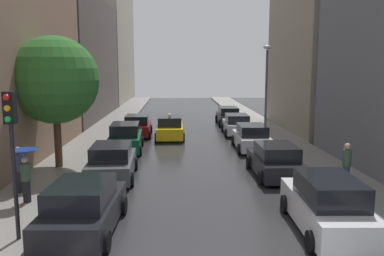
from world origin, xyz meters
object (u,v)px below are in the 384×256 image
object	(u,v)px
parked_car_right_fourth	(237,125)
pedestrian_near_tree	(347,164)
parked_car_left_third	(125,138)
street_tree_left	(55,80)
parked_car_right_second	(275,161)
traffic_light_left_corner	(11,133)
parked_car_right_third	(251,138)
taxi_midroad	(170,128)
parked_car_left_nearest	(83,209)
parked_car_left_second	(112,162)
parked_car_right_nearest	(327,206)
parked_car_right_fifth	(228,116)
pedestrian_foreground	(19,169)
pedestrian_far_side	(25,165)
lamp_post_right	(266,84)
parked_car_left_fourth	(137,126)

from	to	relation	value
parked_car_right_fourth	pedestrian_near_tree	size ratio (longest dim) A/B	2.38
parked_car_left_third	pedestrian_near_tree	world-z (taller)	pedestrian_near_tree
parked_car_left_third	street_tree_left	size ratio (longest dim) A/B	0.69
parked_car_right_second	traffic_light_left_corner	size ratio (longest dim) A/B	1.03
street_tree_left	parked_car_right_third	bearing A→B (deg)	23.02
parked_car_right_third	street_tree_left	bearing A→B (deg)	113.75
parked_car_right_second	taxi_midroad	distance (m)	11.51
taxi_midroad	street_tree_left	world-z (taller)	street_tree_left
parked_car_left_nearest	pedestrian_near_tree	bearing A→B (deg)	-66.37
parked_car_left_second	parked_car_right_nearest	xyz separation A→B (m)	(7.66, -6.39, 0.07)
parked_car_left_second	pedestrian_near_tree	world-z (taller)	pedestrian_near_tree
parked_car_right_second	parked_car_right_fourth	bearing A→B (deg)	-0.11
parked_car_right_fifth	traffic_light_left_corner	size ratio (longest dim) A/B	1.11
pedestrian_foreground	pedestrian_far_side	size ratio (longest dim) A/B	0.93
parked_car_right_third	parked_car_left_third	bearing A→B (deg)	92.05
parked_car_right_second	parked_car_left_nearest	bearing A→B (deg)	129.21
parked_car_left_second	parked_car_right_third	bearing A→B (deg)	-52.88
traffic_light_left_corner	taxi_midroad	bearing A→B (deg)	76.49
taxi_midroad	pedestrian_far_side	world-z (taller)	pedestrian_far_side
parked_car_right_nearest	lamp_post_right	size ratio (longest dim) A/B	0.74
parked_car_left_second	parked_car_right_fifth	size ratio (longest dim) A/B	0.94
parked_car_right_third	street_tree_left	world-z (taller)	street_tree_left
parked_car_right_nearest	traffic_light_left_corner	world-z (taller)	traffic_light_left_corner
parked_car_left_second	parked_car_right_nearest	bearing A→B (deg)	-131.95
parked_car_right_third	pedestrian_near_tree	world-z (taller)	pedestrian_near_tree
parked_car_left_fourth	pedestrian_near_tree	bearing A→B (deg)	-144.92
parked_car_right_fourth	traffic_light_left_corner	bearing A→B (deg)	155.48
pedestrian_foreground	pedestrian_near_tree	size ratio (longest dim) A/B	1.00
parked_car_right_fourth	parked_car_left_third	bearing A→B (deg)	129.19
parked_car_right_nearest	lamp_post_right	distance (m)	16.67
parked_car_left_nearest	pedestrian_foreground	world-z (taller)	pedestrian_foreground
pedestrian_near_tree	traffic_light_left_corner	size ratio (longest dim) A/B	0.43
parked_car_right_second	pedestrian_foreground	world-z (taller)	pedestrian_foreground
parked_car_left_third	parked_car_right_fifth	distance (m)	13.84
parked_car_right_second	taxi_midroad	xyz separation A→B (m)	(-5.14, 10.30, 0.03)
pedestrian_foreground	parked_car_left_fourth	bearing A→B (deg)	112.74
parked_car_left_fourth	parked_car_right_third	size ratio (longest dim) A/B	0.91
parked_car_right_nearest	parked_car_right_fourth	bearing A→B (deg)	2.12
parked_car_right_fifth	pedestrian_far_side	xyz separation A→B (m)	(-10.25, -21.17, 0.84)
parked_car_right_fourth	lamp_post_right	world-z (taller)	lamp_post_right
parked_car_right_fifth	pedestrian_far_side	distance (m)	23.54
taxi_midroad	lamp_post_right	size ratio (longest dim) A/B	0.67
parked_car_left_second	taxi_midroad	world-z (taller)	taxi_midroad
parked_car_left_fourth	pedestrian_near_tree	distance (m)	16.94
parked_car_left_third	pedestrian_far_side	world-z (taller)	pedestrian_far_side
parked_car_left_second	parked_car_left_third	xyz separation A→B (m)	(-0.14, 6.10, 0.04)
traffic_light_left_corner	pedestrian_near_tree	bearing A→B (deg)	22.03
pedestrian_foreground	parked_car_right_third	bearing A→B (deg)	74.87
pedestrian_far_side	parked_car_right_third	bearing A→B (deg)	-50.96
parked_car_left_third	parked_car_right_fourth	xyz separation A→B (m)	(7.76, 6.01, -0.08)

